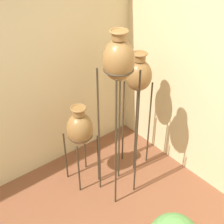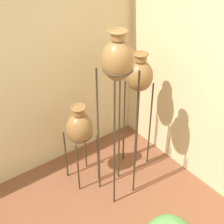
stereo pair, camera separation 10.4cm
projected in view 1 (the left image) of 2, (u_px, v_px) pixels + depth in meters
The scene contains 4 objects.
wall_back at pixel (0, 81), 3.24m from camera, with size 7.48×0.06×2.70m.
vase_stand_tall at pixel (119, 65), 2.88m from camera, with size 0.31×0.31×1.97m.
vase_stand_medium at pixel (139, 77), 3.53m from camera, with size 0.30×0.30×1.54m.
vase_stand_short at pixel (80, 129), 3.51m from camera, with size 0.30×0.30×1.06m.
Camera 1 is at (-0.90, -1.20, 2.88)m, focal length 50.00 mm.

